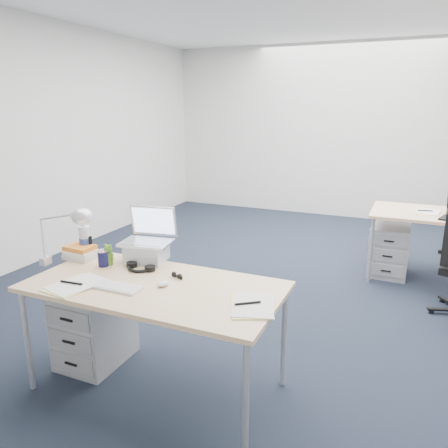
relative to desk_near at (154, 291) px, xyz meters
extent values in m
plane|color=black|center=(0.37, 1.76, -0.68)|extent=(7.00, 7.00, 0.00)
cube|color=silver|center=(0.37, 5.26, 0.72)|extent=(6.00, 0.02, 2.80)
cube|color=silver|center=(-2.63, 1.76, 0.72)|extent=(0.02, 7.00, 2.80)
cube|color=tan|center=(0.00, 0.00, 0.03)|extent=(1.60, 0.80, 0.03)
cylinder|color=#B7BABC|center=(-0.75, -0.35, -0.33)|extent=(0.04, 0.04, 0.70)
cylinder|color=#B7BABC|center=(0.75, -0.35, -0.33)|extent=(0.04, 0.04, 0.70)
cylinder|color=#B7BABC|center=(-0.75, 0.35, -0.33)|extent=(0.04, 0.04, 0.70)
cylinder|color=#B7BABC|center=(0.75, 0.35, -0.33)|extent=(0.04, 0.04, 0.70)
cylinder|color=#B7BABC|center=(1.09, 2.44, -0.33)|extent=(0.04, 0.04, 0.70)
cylinder|color=#B7BABC|center=(1.09, 3.14, -0.33)|extent=(0.04, 0.04, 0.70)
cube|color=#AAADB0|center=(-0.58, 0.09, -0.41)|extent=(0.40, 0.50, 0.55)
cube|color=#AAADB0|center=(1.26, 2.77, -0.41)|extent=(0.40, 0.50, 0.55)
cube|color=white|center=(-0.17, -0.14, 0.05)|extent=(0.31, 0.13, 0.02)
ellipsoid|color=white|center=(0.07, 0.00, 0.06)|extent=(0.07, 0.10, 0.03)
cylinder|color=#151644|center=(-0.50, 0.14, 0.11)|extent=(0.09, 0.09, 0.12)
cylinder|color=silver|center=(-0.75, 0.25, 0.18)|extent=(0.09, 0.09, 0.26)
cube|color=silver|center=(-0.75, 0.20, 0.09)|extent=(0.23, 0.18, 0.10)
cube|color=black|center=(-0.72, 0.26, 0.13)|extent=(0.04, 0.03, 0.16)
cube|color=#F7F78F|center=(-0.44, -0.22, 0.05)|extent=(0.30, 0.38, 0.01)
cube|color=#F7F78F|center=(0.66, -0.05, 0.05)|extent=(0.32, 0.38, 0.01)
cube|color=white|center=(1.59, 2.79, 0.05)|extent=(0.26, 0.34, 0.01)
camera|label=1|loc=(1.41, -2.15, 1.12)|focal=35.00mm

